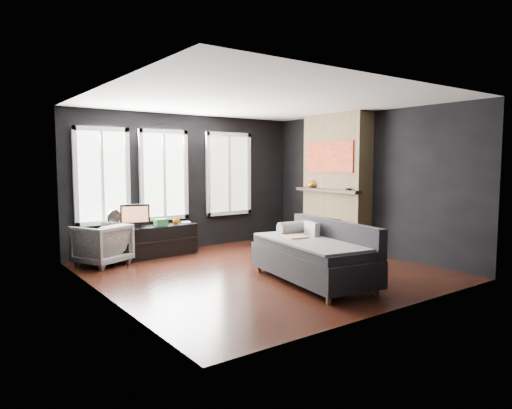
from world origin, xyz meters
TOP-DOWN VIEW (x-y plane):
  - floor at (0.00, 0.00)m, footprint 5.00×5.00m
  - ceiling at (0.00, 0.00)m, footprint 5.00×5.00m
  - wall_back at (0.00, 2.50)m, footprint 5.00×0.02m
  - wall_left at (-2.50, 0.00)m, footprint 0.02×5.00m
  - wall_right at (2.50, 0.00)m, footprint 0.02×5.00m
  - windows at (-0.45, 2.46)m, footprint 4.00×0.16m
  - fireplace at (2.30, 0.60)m, footprint 0.70×1.62m
  - sofa at (0.16, -1.01)m, footprint 1.37×2.23m
  - stripe_pillow at (0.45, -0.69)m, footprint 0.20×0.39m
  - armchair at (-1.95, 1.95)m, footprint 0.99×0.96m
  - media_console at (-0.99, 2.10)m, footprint 1.71×0.62m
  - monitor at (-1.29, 2.10)m, footprint 0.54×0.26m
  - desk_fan at (-1.69, 2.06)m, footprint 0.32×0.32m
  - mug at (-0.49, 2.09)m, footprint 0.13×0.11m
  - book at (-0.33, 2.17)m, footprint 0.16×0.06m
  - storage_box at (-0.82, 2.04)m, footprint 0.25×0.17m
  - mantel_vase at (2.05, 1.05)m, footprint 0.18×0.19m
  - mantel_clock at (2.05, 0.05)m, footprint 0.14×0.14m

SIDE VIEW (x-z plane):
  - floor at x=0.00m, z-range 0.00..0.00m
  - media_console at x=-0.99m, z-range 0.00..0.58m
  - armchair at x=-1.95m, z-range 0.00..0.78m
  - sofa at x=0.16m, z-range 0.00..0.90m
  - storage_box at x=-0.82m, z-range 0.58..0.70m
  - mug at x=-0.49m, z-range 0.58..0.71m
  - stripe_pillow at x=0.45m, z-range 0.46..0.84m
  - book at x=-0.33m, z-range 0.58..0.80m
  - desk_fan at x=-1.69m, z-range 0.58..0.94m
  - monitor at x=-1.29m, z-range 0.58..1.05m
  - mantel_clock at x=2.05m, z-range 1.23..1.27m
  - mantel_vase at x=2.05m, z-range 1.23..1.40m
  - wall_back at x=0.00m, z-range 0.00..2.70m
  - wall_left at x=-2.50m, z-range 0.00..2.70m
  - wall_right at x=2.50m, z-range 0.00..2.70m
  - fireplace at x=2.30m, z-range 0.00..2.70m
  - windows at x=-0.45m, z-range 1.50..3.26m
  - ceiling at x=0.00m, z-range 2.70..2.70m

